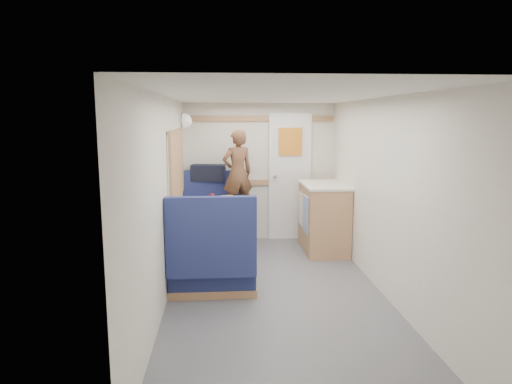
{
  "coord_description": "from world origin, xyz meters",
  "views": [
    {
      "loc": [
        -0.53,
        -4.39,
        1.8
      ],
      "look_at": [
        -0.14,
        0.9,
        0.93
      ],
      "focal_mm": 32.0,
      "sensor_mm": 36.0,
      "label": 1
    }
  ],
  "objects": [
    {
      "name": "person",
      "position": [
        -0.33,
        1.79,
        1.04
      ],
      "size": [
        0.51,
        0.42,
        1.19
      ],
      "primitive_type": "imported",
      "rotation": [
        0.0,
        0.0,
        3.51
      ],
      "color": "brown",
      "rests_on": "bench_far"
    },
    {
      "name": "bench_near",
      "position": [
        -0.65,
        0.14,
        0.3
      ],
      "size": [
        0.9,
        0.59,
        1.05
      ],
      "color": "navy",
      "rests_on": "floor"
    },
    {
      "name": "bread_loaf",
      "position": [
        -0.46,
        1.15,
        0.78
      ],
      "size": [
        0.19,
        0.29,
        0.11
      ],
      "primitive_type": "cube",
      "rotation": [
        0.0,
        0.0,
        0.17
      ],
      "color": "brown",
      "rests_on": "dinette_table"
    },
    {
      "name": "ceiling",
      "position": [
        0.0,
        0.0,
        2.0
      ],
      "size": [
        4.5,
        4.5,
        0.0
      ],
      "primitive_type": "plane",
      "rotation": [
        3.14,
        0.0,
        0.0
      ],
      "color": "silver",
      "rests_on": "wall_back"
    },
    {
      "name": "floor",
      "position": [
        0.0,
        0.0,
        0.0
      ],
      "size": [
        4.5,
        4.5,
        0.0
      ],
      "primitive_type": "plane",
      "color": "#515156",
      "rests_on": "ground"
    },
    {
      "name": "pepper_grinder",
      "position": [
        -0.54,
        0.96,
        0.77
      ],
      "size": [
        0.04,
        0.04,
        0.1
      ],
      "primitive_type": "cylinder",
      "color": "black",
      "rests_on": "dinette_table"
    },
    {
      "name": "dinette_table",
      "position": [
        -0.65,
        1.0,
        0.57
      ],
      "size": [
        0.62,
        0.92,
        0.72
      ],
      "color": "white",
      "rests_on": "floor"
    },
    {
      "name": "wall_left",
      "position": [
        -1.1,
        0.0,
        1.0
      ],
      "size": [
        0.02,
        4.5,
        2.0
      ],
      "primitive_type": "cube",
      "color": "silver",
      "rests_on": "floor"
    },
    {
      "name": "tumbler_mid",
      "position": [
        -0.65,
        1.13,
        0.78
      ],
      "size": [
        0.07,
        0.07,
        0.11
      ],
      "primitive_type": "cylinder",
      "color": "white",
      "rests_on": "dinette_table"
    },
    {
      "name": "side_window",
      "position": [
        -1.08,
        1.0,
        1.25
      ],
      "size": [
        0.04,
        1.3,
        0.72
      ],
      "primitive_type": "cube",
      "color": "#B5BFA2",
      "rests_on": "wall_left"
    },
    {
      "name": "ledge",
      "position": [
        -0.65,
        2.12,
        0.88
      ],
      "size": [
        0.9,
        0.14,
        0.04
      ],
      "primitive_type": "cube",
      "color": "#956C43",
      "rests_on": "bench_far"
    },
    {
      "name": "salt_grinder",
      "position": [
        -0.59,
        0.92,
        0.77
      ],
      "size": [
        0.04,
        0.04,
        0.09
      ],
      "primitive_type": "cylinder",
      "color": "white",
      "rests_on": "dinette_table"
    },
    {
      "name": "galley_counter",
      "position": [
        0.82,
        1.55,
        0.47
      ],
      "size": [
        0.57,
        0.92,
        0.92
      ],
      "color": "#956C43",
      "rests_on": "floor"
    },
    {
      "name": "orange_fruit",
      "position": [
        -0.47,
        0.82,
        0.77
      ],
      "size": [
        0.07,
        0.07,
        0.07
      ],
      "primitive_type": "sphere",
      "color": "#DE4E09",
      "rests_on": "tray"
    },
    {
      "name": "wall_back",
      "position": [
        0.0,
        2.25,
        1.0
      ],
      "size": [
        2.2,
        0.02,
        2.0
      ],
      "primitive_type": "cube",
      "color": "silver",
      "rests_on": "floor"
    },
    {
      "name": "duffel_bag",
      "position": [
        -0.74,
        2.12,
        1.02
      ],
      "size": [
        0.5,
        0.28,
        0.23
      ],
      "primitive_type": "cube",
      "rotation": [
        0.0,
        0.0,
        -0.1
      ],
      "color": "black",
      "rests_on": "ledge"
    },
    {
      "name": "beer_glass",
      "position": [
        -0.43,
        1.1,
        0.77
      ],
      "size": [
        0.07,
        0.07,
        0.11
      ],
      "primitive_type": "cylinder",
      "color": "brown",
      "rests_on": "dinette_table"
    },
    {
      "name": "wall_right",
      "position": [
        1.1,
        0.0,
        1.0
      ],
      "size": [
        0.02,
        4.5,
        2.0
      ],
      "primitive_type": "cube",
      "color": "silver",
      "rests_on": "floor"
    },
    {
      "name": "cheese_block",
      "position": [
        -0.49,
        0.78,
        0.75
      ],
      "size": [
        0.11,
        0.09,
        0.03
      ],
      "primitive_type": "cube",
      "rotation": [
        0.0,
        0.0,
        -0.41
      ],
      "color": "#F2E28B",
      "rests_on": "tray"
    },
    {
      "name": "rear_door",
      "position": [
        0.45,
        2.22,
        0.97
      ],
      "size": [
        0.62,
        0.12,
        1.86
      ],
      "color": "white",
      "rests_on": "wall_back"
    },
    {
      "name": "tumbler_right",
      "position": [
        -0.61,
        1.24,
        0.77
      ],
      "size": [
        0.06,
        0.06,
        0.1
      ],
      "primitive_type": "cylinder",
      "color": "white",
      "rests_on": "dinette_table"
    },
    {
      "name": "tray",
      "position": [
        -0.5,
        0.63,
        0.73
      ],
      "size": [
        0.29,
        0.36,
        0.02
      ],
      "primitive_type": "cube",
      "rotation": [
        0.0,
        0.0,
        0.11
      ],
      "color": "white",
      "rests_on": "dinette_table"
    },
    {
      "name": "wine_glass",
      "position": [
        -0.67,
        1.09,
        0.84
      ],
      "size": [
        0.08,
        0.08,
        0.17
      ],
      "color": "white",
      "rests_on": "dinette_table"
    },
    {
      "name": "bench_far",
      "position": [
        -0.65,
        1.86,
        0.3
      ],
      "size": [
        0.9,
        0.59,
        1.05
      ],
      "color": "navy",
      "rests_on": "floor"
    },
    {
      "name": "oak_trim_low",
      "position": [
        0.0,
        2.23,
        0.85
      ],
      "size": [
        2.15,
        0.02,
        0.08
      ],
      "primitive_type": "cube",
      "color": "#956C43",
      "rests_on": "wall_back"
    },
    {
      "name": "tumbler_left",
      "position": [
        -0.78,
        0.69,
        0.78
      ],
      "size": [
        0.07,
        0.07,
        0.11
      ],
      "primitive_type": "cylinder",
      "color": "white",
      "rests_on": "dinette_table"
    },
    {
      "name": "dome_light",
      "position": [
        -1.04,
        1.85,
        1.75
      ],
      "size": [
        0.2,
        0.2,
        0.2
      ],
      "primitive_type": "sphere",
      "color": "white",
      "rests_on": "wall_left"
    },
    {
      "name": "oak_trim_high",
      "position": [
        0.0,
        2.23,
        1.78
      ],
      "size": [
        2.15,
        0.02,
        0.08
      ],
      "primitive_type": "cube",
      "color": "#956C43",
      "rests_on": "wall_back"
    }
  ]
}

